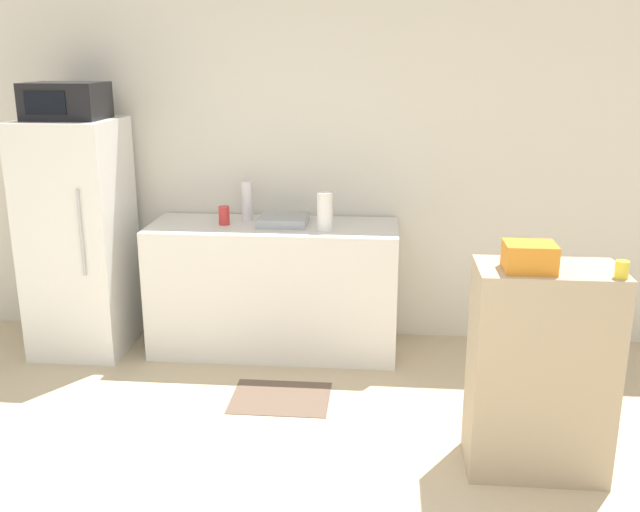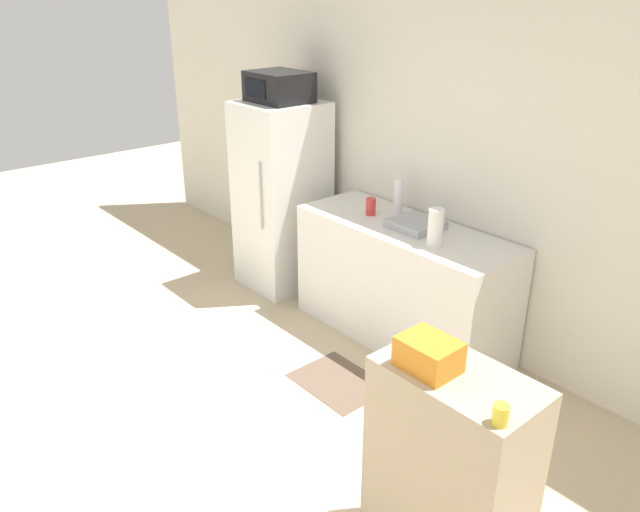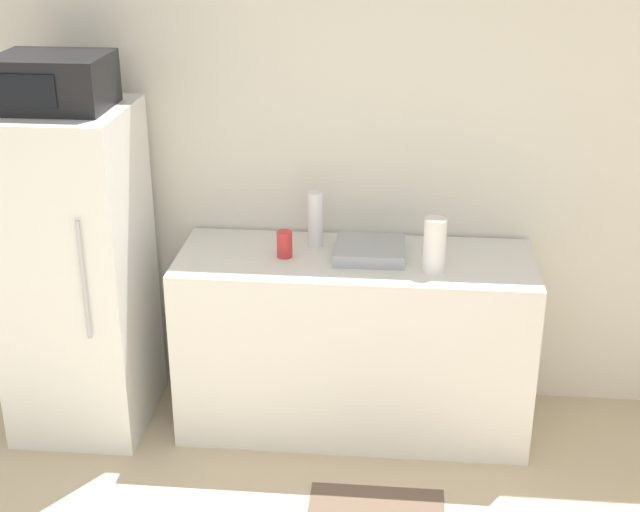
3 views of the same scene
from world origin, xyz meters
name	(u,v)px [view 1 (image 1 of 3)]	position (x,y,z in m)	size (l,w,h in m)	color
wall_back	(286,163)	(0.00, 3.08, 1.30)	(8.00, 0.06, 2.60)	silver
refrigerator	(79,237)	(-1.42, 2.63, 0.82)	(0.63, 0.70, 1.65)	white
microwave	(66,101)	(-1.42, 2.63, 1.77)	(0.50, 0.41, 0.24)	black
counter	(275,288)	(-0.04, 2.72, 0.46)	(1.74, 0.64, 0.92)	silver
sink_basin	(283,220)	(0.03, 2.74, 0.95)	(0.34, 0.33, 0.06)	#9EA3A8
bottle_tall	(247,201)	(-0.25, 2.85, 1.06)	(0.08, 0.08, 0.28)	silver
bottle_short	(224,215)	(-0.38, 2.70, 0.99)	(0.08, 0.08, 0.13)	red
shelf_cabinet	(540,371)	(1.53, 1.30, 0.54)	(0.69, 0.40, 1.09)	tan
basket	(529,257)	(1.41, 1.23, 1.16)	(0.24, 0.19, 0.14)	orange
jar	(622,270)	(1.82, 1.15, 1.13)	(0.06, 0.06, 0.08)	yellow
paper_towel_roll	(325,212)	(0.33, 2.59, 1.05)	(0.10, 0.10, 0.26)	white
kitchen_rug	(281,397)	(0.11, 1.93, 0.00)	(0.61, 0.47, 0.01)	brown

